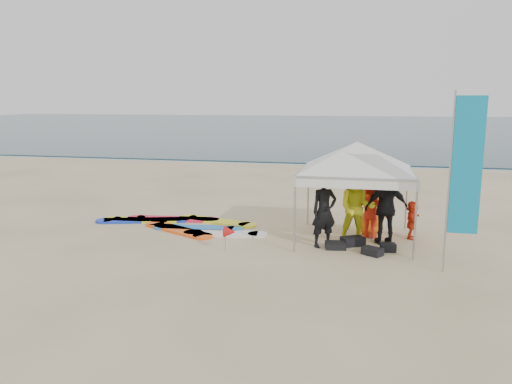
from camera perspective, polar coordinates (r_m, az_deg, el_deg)
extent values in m
plane|color=beige|center=(11.26, -3.11, -8.39)|extent=(120.00, 120.00, 0.00)
cube|color=#0C2633|center=(70.40, 10.25, 7.43)|extent=(160.00, 84.00, 0.08)
cube|color=silver|center=(28.83, 6.67, 3.20)|extent=(160.00, 1.20, 0.01)
imported|color=black|center=(12.51, 7.79, -2.19)|extent=(0.80, 0.73, 1.83)
imported|color=yellow|center=(12.85, 11.42, -1.80)|extent=(0.97, 0.77, 1.90)
imported|color=red|center=(13.62, 13.05, -1.87)|extent=(1.15, 0.88, 1.57)
imported|color=black|center=(13.07, 14.67, -1.79)|extent=(1.18, 0.74, 1.87)
imported|color=orange|center=(13.91, 12.94, -1.57)|extent=(0.79, 0.52, 1.59)
imported|color=red|center=(13.85, 17.40, -3.05)|extent=(0.46, 0.98, 1.02)
cylinder|color=#A5A5A8|center=(14.69, 5.98, -0.20)|extent=(0.05, 0.05, 1.85)
cylinder|color=#A5A5A8|center=(14.64, 16.83, -0.64)|extent=(0.05, 0.05, 1.85)
cylinder|color=#A5A5A8|center=(11.99, 4.44, -2.62)|extent=(0.05, 0.05, 1.85)
cylinder|color=#A5A5A8|center=(11.94, 17.77, -3.16)|extent=(0.05, 0.05, 1.85)
cube|color=white|center=(11.73, 11.22, 0.92)|extent=(2.88, 0.02, 0.24)
cube|color=white|center=(14.47, 11.51, 2.71)|extent=(2.88, 0.02, 0.24)
cube|color=white|center=(13.20, 5.35, 2.14)|extent=(0.02, 2.88, 0.24)
cube|color=white|center=(13.15, 17.44, 1.66)|extent=(0.02, 2.88, 0.24)
pyramid|color=white|center=(13.00, 11.52, 5.66)|extent=(3.93, 3.93, 0.74)
cylinder|color=#A5A5A8|center=(11.12, 21.20, 0.87)|extent=(0.04, 0.04, 3.84)
cube|color=#0B85B2|center=(11.12, 22.97, 2.75)|extent=(0.60, 0.03, 2.85)
cylinder|color=#A5A5A8|center=(12.19, -3.55, -5.43)|extent=(0.02, 0.02, 0.60)
cone|color=red|center=(12.10, -3.01, -4.57)|extent=(0.28, 0.28, 0.28)
cube|color=black|center=(12.93, 10.99, -5.55)|extent=(0.66, 0.59, 0.22)
cube|color=black|center=(12.26, 13.16, -6.63)|extent=(0.55, 0.50, 0.18)
cube|color=black|center=(12.61, 9.07, -6.04)|extent=(0.56, 0.47, 0.16)
cube|color=black|center=(12.63, 14.85, -6.15)|extent=(0.40, 0.32, 0.20)
cube|color=blue|center=(14.34, -6.65, -4.14)|extent=(2.07, 0.71, 0.07)
cube|color=#F31C42|center=(15.53, -9.44, -3.06)|extent=(2.38, 0.77, 0.07)
cube|color=#1738C9|center=(15.53, -12.75, -3.19)|extent=(2.37, 1.14, 0.07)
cube|color=yellow|center=(15.56, -13.05, -3.17)|extent=(1.82, 0.69, 0.07)
cube|color=#FF5D15|center=(14.22, -8.91, -4.31)|extent=(2.03, 1.42, 0.07)
cube|color=#FFF72A|center=(15.08, -4.52, -3.36)|extent=(2.16, 1.05, 0.07)
cube|color=white|center=(13.69, -3.54, -4.79)|extent=(1.83, 0.75, 0.07)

